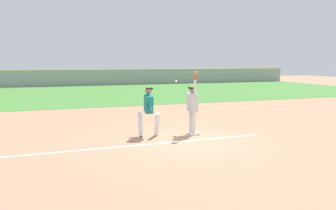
# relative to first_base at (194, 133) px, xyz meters

# --- Properties ---
(ground_plane) EXTENTS (80.65, 80.65, 0.00)m
(ground_plane) POSITION_rel_first_base_xyz_m (-0.51, -0.89, -0.04)
(ground_plane) COLOR tan
(outfield_grass) EXTENTS (47.83, 17.69, 0.01)m
(outfield_grass) POSITION_rel_first_base_xyz_m (-0.51, 16.93, -0.04)
(outfield_grass) COLOR #478438
(outfield_grass) RESTS_ON ground_plane
(chalk_foul_line) EXTENTS (12.00, 0.31, 0.01)m
(chalk_foul_line) POSITION_rel_first_base_xyz_m (-4.00, -0.90, -0.04)
(chalk_foul_line) COLOR white
(chalk_foul_line) RESTS_ON ground_plane
(first_base) EXTENTS (0.39, 0.39, 0.08)m
(first_base) POSITION_rel_first_base_xyz_m (0.00, 0.00, 0.00)
(first_base) COLOR white
(first_base) RESTS_ON ground_plane
(fielder) EXTENTS (0.27, 0.89, 2.28)m
(fielder) POSITION_rel_first_base_xyz_m (-0.07, -0.03, 1.08)
(fielder) COLOR silver
(fielder) RESTS_ON ground_plane
(runner) EXTENTS (0.73, 0.85, 1.72)m
(runner) POSITION_rel_first_base_xyz_m (-1.61, 0.22, 0.96)
(runner) COLOR white
(runner) RESTS_ON ground_plane
(baseball) EXTENTS (0.07, 0.07, 0.07)m
(baseball) POSITION_rel_first_base_xyz_m (-0.58, 0.28, 1.87)
(baseball) COLOR white
(outfield_fence) EXTENTS (47.91, 0.08, 1.73)m
(outfield_fence) POSITION_rel_first_base_xyz_m (-0.51, 25.78, 0.83)
(outfield_fence) COLOR #93999E
(outfield_fence) RESTS_ON ground_plane
(parked_car_tan) EXTENTS (4.57, 2.47, 1.25)m
(parked_car_tan) POSITION_rel_first_base_xyz_m (-6.46, 29.09, 0.63)
(parked_car_tan) COLOR tan
(parked_car_tan) RESTS_ON ground_plane
(parked_car_black) EXTENTS (4.57, 2.46, 1.25)m
(parked_car_black) POSITION_rel_first_base_xyz_m (-1.43, 29.32, 0.63)
(parked_car_black) COLOR black
(parked_car_black) RESTS_ON ground_plane
(parked_car_silver) EXTENTS (4.43, 2.18, 1.25)m
(parked_car_silver) POSITION_rel_first_base_xyz_m (3.68, 29.17, 0.63)
(parked_car_silver) COLOR #B7B7BC
(parked_car_silver) RESTS_ON ground_plane
(parked_car_red) EXTENTS (4.45, 2.21, 1.25)m
(parked_car_red) POSITION_rel_first_base_xyz_m (8.75, 29.12, 0.63)
(parked_car_red) COLOR #B21E1E
(parked_car_red) RESTS_ON ground_plane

